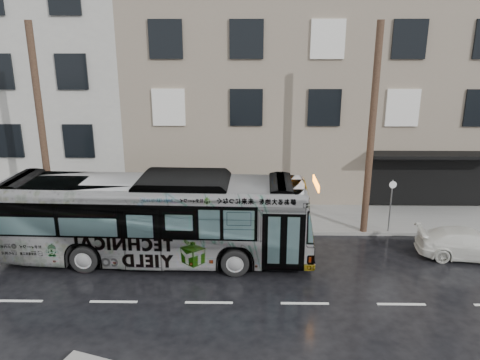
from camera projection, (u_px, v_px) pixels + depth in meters
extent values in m
plane|color=black|center=(214.00, 267.00, 17.99)|extent=(120.00, 120.00, 0.00)
cube|color=gray|center=(221.00, 218.00, 22.66)|extent=(90.00, 3.60, 0.15)
cube|color=gray|center=(309.00, 88.00, 28.45)|extent=(20.00, 12.00, 11.00)
cylinder|color=#503828|center=(372.00, 132.00, 19.69)|extent=(0.30, 0.30, 9.00)
cylinder|color=#503828|center=(42.00, 131.00, 19.90)|extent=(0.30, 0.30, 9.00)
cylinder|color=slate|center=(390.00, 206.00, 20.64)|extent=(0.06, 0.06, 2.40)
imported|color=#B2B2B2|center=(154.00, 218.00, 18.25)|extent=(12.49, 3.32, 3.45)
imported|color=silver|center=(469.00, 244.00, 18.67)|extent=(4.19, 2.13, 1.16)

